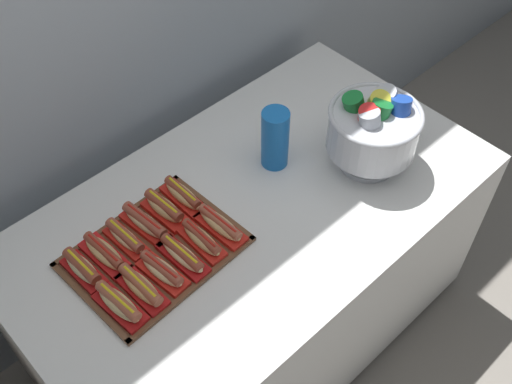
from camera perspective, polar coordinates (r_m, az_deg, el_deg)
ground_plane at (r=2.57m, az=-0.26°, el=-12.28°), size 10.00×10.00×0.00m
buffet_table at (r=2.22m, az=-0.30°, el=-7.25°), size 1.55×0.88×0.78m
serving_tray at (r=1.83m, az=-9.33°, el=-5.52°), size 0.50×0.38×0.01m
hot_dog_0 at (r=1.72m, az=-12.52°, el=-10.09°), size 0.08×0.17×0.06m
hot_dog_1 at (r=1.74m, az=-10.56°, el=-8.65°), size 0.07×0.18×0.06m
hot_dog_2 at (r=1.76m, az=-8.66°, el=-7.23°), size 0.08×0.17×0.06m
hot_dog_3 at (r=1.78m, az=-6.82°, el=-5.83°), size 0.07×0.18×0.06m
hot_dog_4 at (r=1.81m, az=-5.04°, el=-4.41°), size 0.06×0.17×0.06m
hot_dog_5 at (r=1.83m, az=-3.32°, el=-3.07°), size 0.07×0.18×0.06m
hot_dog_6 at (r=1.80m, az=-15.71°, el=-6.83°), size 0.07×0.16×0.06m
hot_dog_7 at (r=1.82m, az=-13.80°, el=-5.53°), size 0.08×0.18×0.06m
hot_dog_8 at (r=1.84m, az=-11.97°, el=-4.18°), size 0.06×0.16×0.06m
hot_dog_9 at (r=1.86m, az=-10.19°, el=-2.83°), size 0.08×0.19×0.06m
hot_dog_10 at (r=1.89m, az=-8.45°, el=-1.52°), size 0.08×0.16×0.07m
hot_dog_11 at (r=1.92m, az=-6.75°, el=-0.32°), size 0.06×0.17×0.06m
punch_bowl at (r=1.97m, az=10.81°, el=5.87°), size 0.30×0.30×0.27m
cup_stack at (r=1.97m, az=1.77°, el=4.96°), size 0.09×0.09×0.21m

